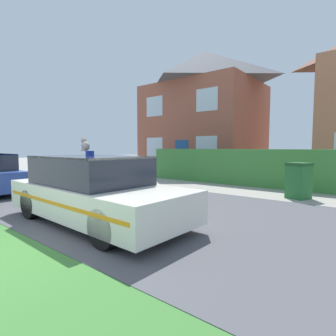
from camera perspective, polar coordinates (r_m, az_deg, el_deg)
name	(u,v)px	position (r m, az deg, el deg)	size (l,w,h in m)	color
road_strip	(155,209)	(7.11, -2.77, -8.81)	(28.00, 6.28, 0.01)	#4C4C51
garden_hedge	(239,167)	(11.99, 15.19, 0.24)	(9.12, 0.70, 1.57)	#3D7F38
police_car	(94,190)	(5.99, -15.74, -4.55)	(4.59, 2.00, 1.56)	black
cat	(85,145)	(5.86, -17.61, 4.74)	(0.31, 0.24, 0.30)	gray
house_left	(204,111)	(19.21, 7.82, 12.28)	(7.65, 6.37, 8.35)	#93513D
wheelie_bin	(299,180)	(9.40, 26.56, -2.44)	(0.79, 0.78, 1.16)	#23662D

